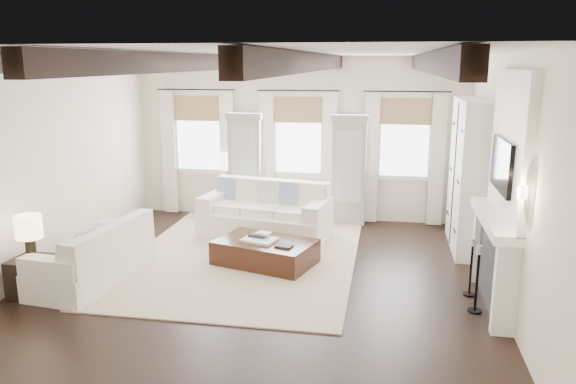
% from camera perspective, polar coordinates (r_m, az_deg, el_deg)
% --- Properties ---
extents(ground, '(7.50, 7.50, 0.00)m').
position_cam_1_polar(ground, '(7.97, -3.25, -9.72)').
color(ground, black).
rests_on(ground, ground).
extents(room_shell, '(6.54, 7.54, 3.22)m').
position_cam_1_polar(room_shell, '(8.18, 3.15, 4.66)').
color(room_shell, white).
rests_on(room_shell, ground).
extents(area_rug, '(3.57, 4.84, 0.02)m').
position_cam_1_polar(area_rug, '(9.19, -4.45, -6.51)').
color(area_rug, beige).
rests_on(area_rug, ground).
extents(sofa_back, '(2.42, 1.41, 0.98)m').
position_cam_1_polar(sofa_back, '(10.19, -2.21, -2.24)').
color(sofa_back, white).
rests_on(sofa_back, ground).
extents(sofa_left, '(1.12, 2.08, 0.85)m').
position_cam_1_polar(sofa_left, '(8.55, -18.84, -6.33)').
color(sofa_left, white).
rests_on(sofa_left, ground).
extents(ottoman, '(1.68, 1.31, 0.39)m').
position_cam_1_polar(ottoman, '(8.78, -2.32, -6.15)').
color(ottoman, black).
rests_on(ottoman, ground).
extents(tray, '(0.59, 0.51, 0.04)m').
position_cam_1_polar(tray, '(8.70, -2.91, -4.87)').
color(tray, white).
rests_on(tray, ottoman).
extents(book_lower, '(0.31, 0.27, 0.04)m').
position_cam_1_polar(book_lower, '(8.79, -3.01, -4.39)').
color(book_lower, '#262628').
rests_on(book_lower, tray).
extents(book_upper, '(0.26, 0.23, 0.03)m').
position_cam_1_polar(book_upper, '(8.76, -2.52, -4.22)').
color(book_upper, beige).
rests_on(book_upper, book_lower).
extents(book_loose, '(0.28, 0.24, 0.03)m').
position_cam_1_polar(book_loose, '(8.41, -0.40, -5.52)').
color(book_loose, '#262628').
rests_on(book_loose, ottoman).
extents(side_table_front, '(0.53, 0.53, 0.53)m').
position_cam_1_polar(side_table_front, '(8.35, -24.40, -7.89)').
color(side_table_front, black).
rests_on(side_table_front, ground).
extents(lamp_front, '(0.35, 0.35, 0.60)m').
position_cam_1_polar(lamp_front, '(8.15, -24.84, -3.46)').
color(lamp_front, black).
rests_on(lamp_front, side_table_front).
extents(side_table_back, '(0.43, 0.43, 0.65)m').
position_cam_1_polar(side_table_back, '(11.56, -5.83, -0.81)').
color(side_table_back, black).
rests_on(side_table_back, ground).
extents(lamp_back, '(0.39, 0.39, 0.67)m').
position_cam_1_polar(lamp_back, '(11.40, -5.92, 2.98)').
color(lamp_back, black).
rests_on(lamp_back, side_table_back).
extents(candlestick_near, '(0.18, 0.18, 0.88)m').
position_cam_1_polar(candlestick_near, '(7.50, 18.62, -8.90)').
color(candlestick_near, black).
rests_on(candlestick_near, ground).
extents(candlestick_far, '(0.16, 0.16, 0.80)m').
position_cam_1_polar(candlestick_far, '(8.00, 18.07, -7.72)').
color(candlestick_far, black).
rests_on(candlestick_far, ground).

